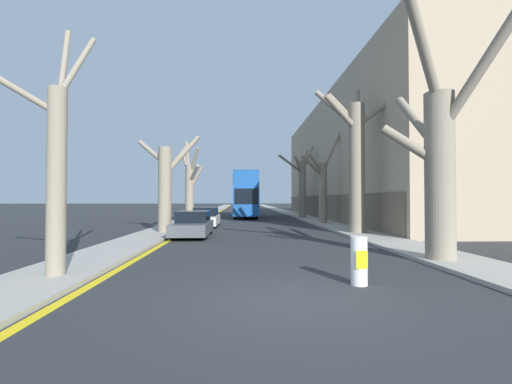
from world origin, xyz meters
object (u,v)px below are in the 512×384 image
object	(u,v)px
street_tree_right_1	(356,158)
street_tree_left_1	(166,185)
parked_car_0	(193,224)
street_tree_right_0	(438,157)
street_tree_left_2	(190,187)
traffic_bollard	(359,261)
street_tree_left_0	(54,161)
parked_car_1	(206,217)
street_tree_right_2	(323,188)
street_tree_right_3	(302,184)
double_decker_bus	(245,193)

from	to	relation	value
street_tree_right_1	street_tree_left_1	bearing A→B (deg)	175.65
parked_car_0	street_tree_right_0	bearing A→B (deg)	-41.88
street_tree_left_2	traffic_bollard	size ratio (longest dim) A/B	6.51
street_tree_left_0	street_tree_right_0	distance (m)	10.89
parked_car_1	street_tree_right_1	bearing A→B (deg)	-33.15
street_tree_right_2	parked_car_0	distance (m)	12.42
street_tree_right_3	parked_car_1	xyz separation A→B (m)	(-8.72, -10.01, -2.82)
street_tree_left_1	parked_car_1	bearing A→B (deg)	70.98
double_decker_bus	parked_car_1	world-z (taller)	double_decker_bus
street_tree_right_1	street_tree_right_2	xyz separation A→B (m)	(-0.01, 7.78, -1.42)
double_decker_bus	parked_car_0	size ratio (longest dim) A/B	2.46
street_tree_left_2	parked_car_0	distance (m)	11.93
street_tree_left_1	street_tree_right_3	bearing A→B (deg)	55.17
street_tree_right_2	traffic_bollard	size ratio (longest dim) A/B	6.61
street_tree_right_2	street_tree_right_3	bearing A→B (deg)	91.30
street_tree_right_1	street_tree_right_2	bearing A→B (deg)	90.11
street_tree_left_1	parked_car_0	distance (m)	3.09
street_tree_right_0	street_tree_left_0	bearing A→B (deg)	-170.51
street_tree_left_1	street_tree_right_1	xyz separation A→B (m)	(10.65, -0.81, 1.50)
street_tree_left_1	street_tree_right_0	xyz separation A→B (m)	(10.40, -9.18, 0.48)
street_tree_right_1	street_tree_right_2	size ratio (longest dim) A/B	1.17
street_tree_left_1	street_tree_left_2	size ratio (longest dim) A/B	0.80
street_tree_left_0	street_tree_right_2	xyz separation A→B (m)	(10.97, 17.94, -0.05)
street_tree_left_0	traffic_bollard	distance (m)	7.71
street_tree_left_1	street_tree_right_2	xyz separation A→B (m)	(10.64, 6.97, 0.08)
parked_car_1	street_tree_right_0	bearing A→B (deg)	-58.58
street_tree_right_0	street_tree_right_3	distance (m)	24.20
street_tree_right_3	traffic_bollard	bearing A→B (deg)	-97.42
street_tree_left_0	street_tree_right_1	bearing A→B (deg)	42.76
street_tree_left_0	street_tree_right_2	world-z (taller)	street_tree_right_2
street_tree_left_0	street_tree_left_1	world-z (taller)	street_tree_left_0
street_tree_left_0	double_decker_bus	size ratio (longest dim) A/B	0.60
street_tree_right_1	traffic_bollard	size ratio (longest dim) A/B	7.73
street_tree_left_1	street_tree_right_2	world-z (taller)	street_tree_right_2
street_tree_right_2	street_tree_right_0	bearing A→B (deg)	-90.84
street_tree_right_2	street_tree_left_2	bearing A→B (deg)	163.70
parked_car_0	traffic_bollard	bearing A→B (deg)	-63.40
street_tree_left_2	parked_car_0	xyz separation A→B (m)	(1.89, -11.53, -2.40)
double_decker_bus	street_tree_right_1	bearing A→B (deg)	-72.02
street_tree_left_2	street_tree_right_1	distance (m)	15.43
street_tree_left_0	parked_car_0	bearing A→B (deg)	77.83
street_tree_right_1	street_tree_right_3	world-z (taller)	street_tree_right_1
street_tree_right_1	parked_car_1	world-z (taller)	street_tree_right_1
street_tree_left_1	street_tree_left_2	xyz separation A→B (m)	(-0.16, 10.13, 0.25)
parked_car_0	parked_car_1	distance (m)	6.42
street_tree_right_1	parked_car_1	xyz separation A→B (m)	(-8.92, 5.83, -3.63)
street_tree_left_2	street_tree_right_2	xyz separation A→B (m)	(10.80, -3.16, -0.17)
street_tree_right_0	street_tree_right_1	distance (m)	8.43
street_tree_right_0	street_tree_left_2	bearing A→B (deg)	118.69
street_tree_right_3	double_decker_bus	size ratio (longest dim) A/B	0.67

